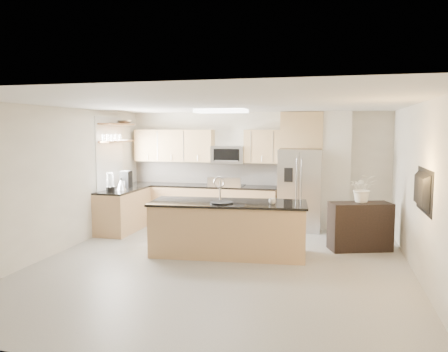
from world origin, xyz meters
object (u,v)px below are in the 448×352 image
(credenza, at_px, (360,226))
(kettle, at_px, (121,185))
(refrigerator, at_px, (300,190))
(bowl, at_px, (124,121))
(television, at_px, (418,190))
(platter, at_px, (222,203))
(blender, at_px, (110,184))
(microwave, at_px, (228,155))
(island, at_px, (228,228))
(flower_vase, at_px, (363,181))
(range, at_px, (227,205))
(cup, at_px, (272,201))
(coffee_maker, at_px, (126,180))

(credenza, xyz_separation_m, kettle, (-4.88, 0.20, 0.60))
(refrigerator, xyz_separation_m, bowl, (-3.91, -0.53, 1.50))
(credenza, distance_m, television, 2.02)
(platter, bearing_deg, blender, 161.49)
(microwave, bearing_deg, island, -76.61)
(credenza, relative_size, blender, 2.73)
(refrigerator, bearing_deg, television, -58.96)
(platter, xyz_separation_m, television, (3.01, -0.64, 0.40))
(flower_vase, xyz_separation_m, television, (0.62, -1.76, 0.09))
(range, relative_size, kettle, 4.29)
(television, bearing_deg, platter, 77.91)
(island, bearing_deg, flower_vase, 17.00)
(cup, bearing_deg, coffee_maker, 156.56)
(range, bearing_deg, microwave, 90.00)
(range, height_order, television, television)
(microwave, distance_m, television, 4.79)
(range, bearing_deg, coffee_maker, -157.60)
(coffee_maker, bearing_deg, range, 22.40)
(kettle, xyz_separation_m, bowl, (-0.23, 0.67, 1.35))
(island, xyz_separation_m, credenza, (2.27, 0.88, -0.04))
(microwave, bearing_deg, refrigerator, -5.86)
(credenza, distance_m, kettle, 4.92)
(refrigerator, height_order, credenza, refrigerator)
(blender, height_order, bowl, bowl)
(platter, relative_size, flower_vase, 0.52)
(cup, relative_size, kettle, 0.46)
(credenza, xyz_separation_m, blender, (-4.93, -0.17, 0.66))
(credenza, xyz_separation_m, platter, (-2.35, -1.04, 0.51))
(refrigerator, xyz_separation_m, island, (-1.08, -2.27, -0.42))
(blender, bearing_deg, microwave, 39.94)
(microwave, relative_size, television, 0.71)
(cup, relative_size, television, 0.11)
(flower_vase, height_order, television, television)
(microwave, relative_size, credenza, 0.69)
(microwave, xyz_separation_m, flower_vase, (2.89, -1.49, -0.37))
(credenza, distance_m, flower_vase, 0.83)
(island, xyz_separation_m, platter, (-0.08, -0.16, 0.48))
(credenza, relative_size, television, 1.02)
(refrigerator, height_order, blender, refrigerator)
(bowl, bearing_deg, credenza, -9.61)
(flower_vase, bearing_deg, bowl, 171.30)
(bowl, bearing_deg, television, -23.83)
(cup, distance_m, platter, 0.87)
(platter, bearing_deg, credenza, 23.75)
(cup, height_order, blender, blender)
(refrigerator, bearing_deg, microwave, 174.14)
(cup, xyz_separation_m, platter, (-0.86, -0.11, -0.04))
(kettle, relative_size, coffee_maker, 0.71)
(credenza, bearing_deg, island, -177.97)
(cup, bearing_deg, television, -19.43)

